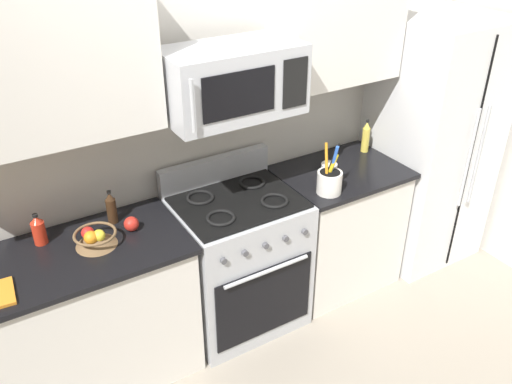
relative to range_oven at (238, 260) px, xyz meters
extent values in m
cube|color=beige|center=(0.00, 0.39, 0.83)|extent=(8.00, 0.10, 2.60)
cube|color=silver|center=(-1.02, 0.00, -0.03)|extent=(1.22, 0.59, 0.88)
cube|color=black|center=(-1.02, 0.00, 0.42)|extent=(1.26, 0.63, 0.03)
cube|color=#B2B5BA|center=(0.00, 0.00, -0.02)|extent=(0.76, 0.63, 0.91)
cube|color=black|center=(0.00, -0.32, -0.11)|extent=(0.67, 0.01, 0.51)
cylinder|color=#B2B5BA|center=(0.00, -0.35, 0.15)|extent=(0.57, 0.02, 0.02)
cube|color=black|center=(0.00, 0.00, 0.44)|extent=(0.73, 0.57, 0.02)
cube|color=#B2B5BA|center=(0.00, 0.29, 0.53)|extent=(0.76, 0.06, 0.18)
torus|color=black|center=(-0.18, -0.14, 0.46)|extent=(0.17, 0.17, 0.02)
torus|color=black|center=(0.18, -0.14, 0.46)|extent=(0.17, 0.17, 0.02)
torus|color=black|center=(-0.18, 0.13, 0.46)|extent=(0.17, 0.17, 0.02)
torus|color=black|center=(0.18, 0.13, 0.46)|extent=(0.17, 0.17, 0.02)
cylinder|color=#4C4C51|center=(-0.27, -0.33, 0.32)|extent=(0.04, 0.02, 0.04)
cylinder|color=#4C4C51|center=(-0.14, -0.33, 0.32)|extent=(0.04, 0.02, 0.04)
cylinder|color=#4C4C51|center=(0.00, -0.33, 0.32)|extent=(0.04, 0.02, 0.04)
cylinder|color=#4C4C51|center=(0.14, -0.33, 0.32)|extent=(0.04, 0.02, 0.04)
cylinder|color=#4C4C51|center=(0.27, -0.33, 0.32)|extent=(0.04, 0.02, 0.04)
cube|color=silver|center=(0.81, 0.00, -0.03)|extent=(0.79, 0.59, 0.88)
cube|color=black|center=(0.81, 0.00, 0.42)|extent=(0.83, 0.63, 0.03)
cube|color=silver|center=(1.63, -0.02, 0.44)|extent=(0.77, 0.70, 1.83)
cube|color=black|center=(1.63, -0.37, 0.44)|extent=(0.01, 0.01, 1.74)
cylinder|color=#B2B5BA|center=(1.58, -0.40, 0.49)|extent=(0.02, 0.02, 0.73)
cylinder|color=#B2B5BA|center=(1.68, -0.40, 0.49)|extent=(0.02, 0.02, 0.73)
cube|color=#B2B5BA|center=(0.00, 0.03, 1.19)|extent=(0.76, 0.40, 0.38)
cube|color=black|center=(-0.07, -0.17, 1.19)|extent=(0.42, 0.01, 0.24)
cube|color=black|center=(0.27, -0.17, 1.19)|extent=(0.15, 0.01, 0.27)
cylinder|color=#B2B5BA|center=(-0.34, -0.20, 1.19)|extent=(0.02, 0.02, 0.27)
cube|color=silver|center=(-1.03, 0.17, 1.40)|extent=(1.25, 0.34, 0.76)
cube|color=silver|center=(0.81, 0.17, 1.40)|extent=(0.82, 0.34, 0.76)
cylinder|color=white|center=(0.55, -0.19, 0.51)|extent=(0.16, 0.16, 0.14)
cylinder|color=black|center=(0.55, -0.19, 0.52)|extent=(0.13, 0.13, 0.12)
cylinder|color=black|center=(0.56, -0.18, 0.62)|extent=(0.08, 0.07, 0.30)
cylinder|color=yellow|center=(0.55, -0.19, 0.58)|extent=(0.07, 0.07, 0.24)
cylinder|color=orange|center=(0.53, -0.18, 0.62)|extent=(0.04, 0.09, 0.30)
cylinder|color=blue|center=(0.56, -0.19, 0.62)|extent=(0.02, 0.08, 0.30)
cone|color=brown|center=(-0.86, 0.01, 0.47)|extent=(0.22, 0.22, 0.07)
torus|color=brown|center=(-0.86, 0.01, 0.51)|extent=(0.23, 0.23, 0.02)
sphere|color=red|center=(-0.89, 0.05, 0.50)|extent=(0.07, 0.07, 0.07)
sphere|color=orange|center=(-0.88, -0.01, 0.50)|extent=(0.07, 0.07, 0.07)
sphere|color=yellow|center=(-0.84, -0.01, 0.50)|extent=(0.07, 0.07, 0.07)
sphere|color=red|center=(-0.65, 0.04, 0.48)|extent=(0.08, 0.08, 0.08)
cylinder|color=#382314|center=(-0.71, 0.18, 0.51)|extent=(0.06, 0.06, 0.15)
cone|color=#382314|center=(-0.71, 0.18, 0.61)|extent=(0.05, 0.05, 0.04)
cylinder|color=black|center=(-0.71, 0.18, 0.63)|extent=(0.02, 0.02, 0.01)
cylinder|color=gold|center=(1.14, 0.15, 0.53)|extent=(0.05, 0.05, 0.18)
cone|color=gold|center=(1.14, 0.15, 0.64)|extent=(0.05, 0.05, 0.05)
cylinder|color=black|center=(1.14, 0.15, 0.67)|extent=(0.02, 0.02, 0.01)
cylinder|color=red|center=(-1.11, 0.18, 0.50)|extent=(0.07, 0.07, 0.13)
cone|color=red|center=(-1.11, 0.18, 0.59)|extent=(0.06, 0.06, 0.04)
cylinder|color=black|center=(-1.11, 0.18, 0.61)|extent=(0.03, 0.03, 0.01)
cylinder|color=white|center=(0.75, 0.06, 0.46)|extent=(0.11, 0.11, 0.04)
torus|color=white|center=(0.75, 0.06, 0.47)|extent=(0.11, 0.11, 0.01)
camera|label=1|loc=(-1.34, -2.43, 2.12)|focal=37.58mm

